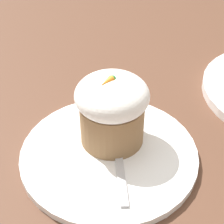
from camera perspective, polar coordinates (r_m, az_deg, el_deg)
ground_plane at (r=0.51m, az=-0.45°, el=-6.84°), size 4.00×4.00×0.00m
dessert_plate at (r=0.51m, az=-0.46°, el=-6.41°), size 0.24×0.24×0.01m
carrot_cake at (r=0.49m, az=-0.00°, el=0.54°), size 0.10×0.10×0.10m
spoon at (r=0.50m, az=0.91°, el=-5.86°), size 0.10×0.11×0.01m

